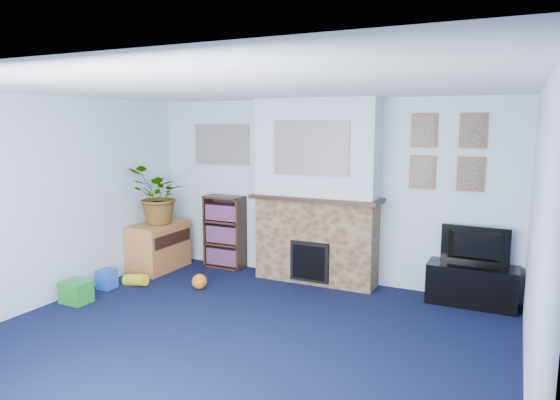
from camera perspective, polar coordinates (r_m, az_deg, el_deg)
The scene contains 26 objects.
floor at distance 5.04m, azimuth -4.86°, elevation -15.71°, with size 5.00×4.50×0.01m, color #0D1434.
ceiling at distance 4.60m, azimuth -5.25°, elevation 12.65°, with size 5.00×4.50×0.01m, color white.
wall_back at distance 6.68m, azimuth 4.82°, elevation 1.11°, with size 5.00×0.04×2.40m, color silver.
wall_front at distance 3.03m, azimuth -27.59°, elevation -9.27°, with size 5.00×0.04×2.40m, color silver.
wall_left at distance 6.31m, azimuth -24.99°, elevation -0.13°, with size 0.04×4.50×2.40m, color silver.
wall_right at distance 4.05m, azimuth 27.22°, elevation -4.87°, with size 0.04×4.50×2.40m, color silver.
chimney_breast at distance 6.50m, azimuth 4.18°, elevation 0.76°, with size 1.72×0.50×2.40m.
collage_main at distance 6.24m, azimuth 3.52°, elevation 5.94°, with size 1.00×0.03×0.68m, color gray.
collage_left at distance 7.31m, azimuth -6.66°, elevation 6.30°, with size 0.90×0.03×0.58m, color gray.
portrait_tl at distance 6.26m, azimuth 16.13°, elevation 7.64°, with size 0.30×0.03×0.40m, color brown.
portrait_tr at distance 6.20m, azimuth 21.19°, elevation 7.38°, with size 0.30×0.03×0.40m, color brown.
portrait_bl at distance 6.29m, azimuth 15.94°, elevation 3.08°, with size 0.30×0.03×0.40m, color brown.
portrait_br at distance 6.22m, azimuth 20.94°, elevation 2.78°, with size 0.30×0.03×0.40m, color brown.
tv_stand at distance 6.27m, azimuth 21.06°, elevation -9.11°, with size 0.99×0.42×0.47m, color black.
television at distance 6.17m, azimuth 21.31°, elevation -4.95°, with size 0.76×0.10×0.44m, color black.
bookshelf at distance 7.31m, azimuth -6.29°, elevation -3.81°, with size 0.58×0.28×1.05m.
sideboard at distance 7.40m, azimuth -13.67°, elevation -5.06°, with size 0.48×0.87×0.68m, color #B9733B.
potted_plant at distance 7.19m, azimuth -13.82°, elevation 0.49°, with size 0.73×0.64×0.82m, color #26661E.
mantel_clock at distance 6.46m, azimuth 3.86°, elevation 1.03°, with size 0.09×0.05×0.13m, color gold.
mantel_candle at distance 6.36m, azimuth 6.11°, elevation 0.98°, with size 0.05×0.05×0.17m, color #B2BFC6.
mantel_teddy at distance 6.69m, azimuth -0.82°, elevation 1.29°, with size 0.14×0.14×0.14m, color gray.
mantel_can at distance 6.22m, azimuth 10.37°, elevation 0.52°, with size 0.06×0.06×0.11m, color blue.
green_crate at distance 6.41m, azimuth -22.28°, elevation -9.59°, with size 0.32×0.26×0.26m, color #198C26.
toy_ball at distance 6.50m, azimuth -9.18°, elevation -9.24°, with size 0.19×0.19×0.19m, color orange.
toy_block at distance 6.81m, azimuth -19.19°, elevation -8.60°, with size 0.20×0.20×0.24m, color blue.
toy_tube at distance 6.82m, azimuth -16.18°, elevation -8.78°, with size 0.15×0.15×0.33m, color yellow.
Camera 1 is at (2.35, -3.94, 2.08)m, focal length 32.00 mm.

